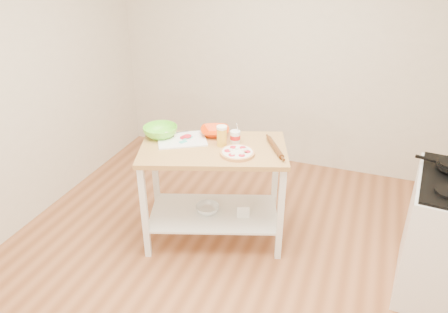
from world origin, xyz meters
TOP-DOWN VIEW (x-y plane):
  - room_shell at (0.00, 0.00)m, footprint 4.04×4.54m
  - prep_island at (-0.26, 0.58)m, footprint 1.34×1.00m
  - pizza at (-0.04, 0.53)m, footprint 0.27×0.27m
  - cutting_board at (-0.56, 0.62)m, footprint 0.50×0.46m
  - spatula at (-0.52, 0.60)m, footprint 0.07×0.15m
  - knife at (-0.70, 0.66)m, footprint 0.22×0.19m
  - orange_bowl at (-0.34, 0.81)m, footprint 0.32×0.32m
  - green_bowl at (-0.77, 0.63)m, footprint 0.29×0.29m
  - beer_pint at (-0.21, 0.64)m, footprint 0.09×0.09m
  - yogurt_tub at (-0.13, 0.73)m, footprint 0.09×0.09m
  - rolling_pin at (0.22, 0.71)m, footprint 0.22×0.32m
  - shelf_glass_bowl at (-0.32, 0.57)m, footprint 0.22×0.22m
  - shelf_bin at (-0.01, 0.64)m, footprint 0.14×0.14m

SIDE VIEW (x-z plane):
  - shelf_glass_bowl at x=-0.32m, z-range 0.26..0.33m
  - shelf_bin at x=-0.01m, z-range 0.26..0.37m
  - prep_island at x=-0.26m, z-range 0.20..1.10m
  - cutting_board at x=-0.56m, z-range 0.89..0.93m
  - spatula at x=-0.52m, z-range 0.91..0.92m
  - pizza at x=-0.04m, z-range 0.89..0.94m
  - knife at x=-0.70m, z-range 0.91..0.92m
  - rolling_pin at x=0.22m, z-range 0.90..0.94m
  - orange_bowl at x=-0.34m, z-range 0.90..0.96m
  - green_bowl at x=-0.77m, z-range 0.90..0.99m
  - yogurt_tub at x=-0.13m, z-range 0.86..1.04m
  - beer_pint at x=-0.21m, z-range 0.90..1.07m
  - room_shell at x=0.00m, z-range -0.02..2.72m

